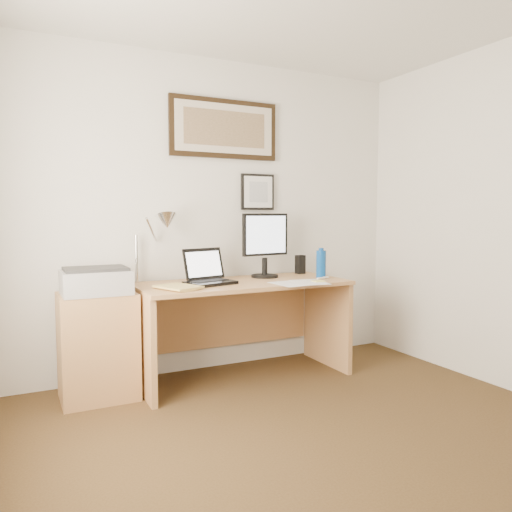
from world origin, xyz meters
TOP-DOWN VIEW (x-y plane):
  - floor at (0.00, 0.00)m, footprint 4.00×4.00m
  - wall_back at (0.00, 2.00)m, footprint 3.50×0.02m
  - side_cabinet at (-0.92, 1.68)m, footprint 0.50×0.40m
  - water_bottle at (0.81, 1.55)m, footprint 0.08×0.08m
  - bottle_cap at (0.81, 1.55)m, footprint 0.04×0.04m
  - speaker at (0.81, 1.87)m, footprint 0.08×0.07m
  - paper_sheet_a at (0.41, 1.36)m, footprint 0.23×0.31m
  - paper_sheet_b at (0.58, 1.36)m, footprint 0.27×0.35m
  - sticky_pad at (0.65, 1.35)m, footprint 0.09×0.09m
  - marker_pen at (0.79, 1.49)m, footprint 0.14×0.06m
  - book at (-0.51, 1.45)m, footprint 0.32×0.36m
  - desk at (0.15, 1.72)m, footprint 1.60×0.70m
  - laptop at (-0.13, 1.65)m, footprint 0.39×0.37m
  - lcd_monitor at (0.42, 1.78)m, footprint 0.42×0.22m
  - printer at (-0.93, 1.65)m, footprint 0.44×0.34m
  - desk_lamp at (-0.41, 1.81)m, footprint 0.29×0.27m
  - picture_large at (0.15, 1.97)m, footprint 0.92×0.04m
  - picture_small at (0.45, 1.97)m, footprint 0.30×0.03m

SIDE VIEW (x-z plane):
  - floor at x=0.00m, z-range 0.00..0.00m
  - side_cabinet at x=-0.92m, z-range 0.00..0.73m
  - desk at x=0.15m, z-range 0.14..0.89m
  - paper_sheet_a at x=0.41m, z-range 0.75..0.75m
  - paper_sheet_b at x=0.58m, z-range 0.75..0.75m
  - sticky_pad at x=0.65m, z-range 0.75..0.76m
  - marker_pen at x=0.79m, z-range 0.75..0.77m
  - book at x=-0.51m, z-range 0.75..0.77m
  - laptop at x=-0.13m, z-range 0.68..0.94m
  - printer at x=-0.93m, z-range 0.73..0.91m
  - speaker at x=0.81m, z-range 0.75..0.91m
  - water_bottle at x=0.81m, z-range 0.75..0.97m
  - bottle_cap at x=0.81m, z-range 0.97..0.99m
  - lcd_monitor at x=0.42m, z-range 0.78..1.30m
  - desk_lamp at x=-0.41m, z-range 0.92..1.45m
  - wall_back at x=0.00m, z-range 0.00..2.50m
  - picture_small at x=0.45m, z-range 1.30..1.60m
  - picture_large at x=0.15m, z-range 1.72..2.19m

